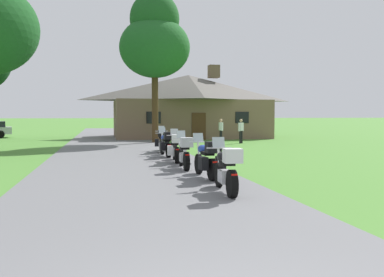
% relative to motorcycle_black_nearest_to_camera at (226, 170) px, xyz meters
% --- Properties ---
extents(ground_plane, '(500.00, 500.00, 0.00)m').
position_rel_motorcycle_black_nearest_to_camera_xyz_m(ground_plane, '(-1.97, 13.44, -0.62)').
color(ground_plane, '#4C8433').
extents(asphalt_driveway, '(6.40, 80.00, 0.06)m').
position_rel_motorcycle_black_nearest_to_camera_xyz_m(asphalt_driveway, '(-1.97, 11.44, -0.59)').
color(asphalt_driveway, slate).
rests_on(asphalt_driveway, ground).
extents(motorcycle_black_nearest_to_camera, '(0.66, 2.08, 1.30)m').
position_rel_motorcycle_black_nearest_to_camera_xyz_m(motorcycle_black_nearest_to_camera, '(0.00, 0.00, 0.00)').
color(motorcycle_black_nearest_to_camera, black).
rests_on(motorcycle_black_nearest_to_camera, asphalt_driveway).
extents(motorcycle_blue_second_in_row, '(0.77, 2.08, 1.30)m').
position_rel_motorcycle_black_nearest_to_camera_xyz_m(motorcycle_blue_second_in_row, '(0.14, 2.37, -0.01)').
color(motorcycle_blue_second_in_row, black).
rests_on(motorcycle_blue_second_in_row, asphalt_driveway).
extents(motorcycle_white_third_in_row, '(0.66, 2.08, 1.30)m').
position_rel_motorcycle_black_nearest_to_camera_xyz_m(motorcycle_white_third_in_row, '(-0.10, 4.72, 0.00)').
color(motorcycle_white_third_in_row, black).
rests_on(motorcycle_white_third_in_row, asphalt_driveway).
extents(motorcycle_red_fourth_in_row, '(0.84, 2.08, 1.30)m').
position_rel_motorcycle_black_nearest_to_camera_xyz_m(motorcycle_red_fourth_in_row, '(-0.02, 6.82, -0.01)').
color(motorcycle_red_fourth_in_row, black).
rests_on(motorcycle_red_fourth_in_row, asphalt_driveway).
extents(motorcycle_blue_fifth_in_row, '(0.77, 2.08, 1.30)m').
position_rel_motorcycle_black_nearest_to_camera_xyz_m(motorcycle_blue_fifth_in_row, '(-0.06, 9.11, -0.01)').
color(motorcycle_blue_fifth_in_row, black).
rests_on(motorcycle_blue_fifth_in_row, asphalt_driveway).
extents(motorcycle_silver_farthest_in_row, '(0.88, 2.08, 1.30)m').
position_rel_motorcycle_black_nearest_to_camera_xyz_m(motorcycle_silver_farthest_in_row, '(0.07, 11.50, -0.01)').
color(motorcycle_silver_farthest_in_row, black).
rests_on(motorcycle_silver_farthest_in_row, asphalt_driveway).
extents(stone_lodge, '(13.29, 8.36, 6.27)m').
position_rel_motorcycle_black_nearest_to_camera_xyz_m(stone_lodge, '(4.43, 25.93, 2.15)').
color(stone_lodge, brown).
rests_on(stone_lodge, ground).
extents(bystander_white_shirt_near_lodge, '(0.24, 0.55, 1.67)m').
position_rel_motorcycle_black_nearest_to_camera_xyz_m(bystander_white_shirt_near_lodge, '(5.24, 18.63, 0.31)').
color(bystander_white_shirt_near_lodge, black).
rests_on(bystander_white_shirt_near_lodge, ground).
extents(bystander_white_shirt_beside_signpost, '(0.44, 0.40, 1.67)m').
position_rel_motorcycle_black_nearest_to_camera_xyz_m(bystander_white_shirt_beside_signpost, '(6.36, 17.61, 0.31)').
color(bystander_white_shirt_beside_signpost, black).
rests_on(bystander_white_shirt_beside_signpost, ground).
extents(tree_by_lodge_front, '(4.79, 4.79, 10.21)m').
position_rel_motorcycle_black_nearest_to_camera_xyz_m(tree_by_lodge_front, '(0.66, 19.01, 6.43)').
color(tree_by_lodge_front, '#422D19').
rests_on(tree_by_lodge_front, ground).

